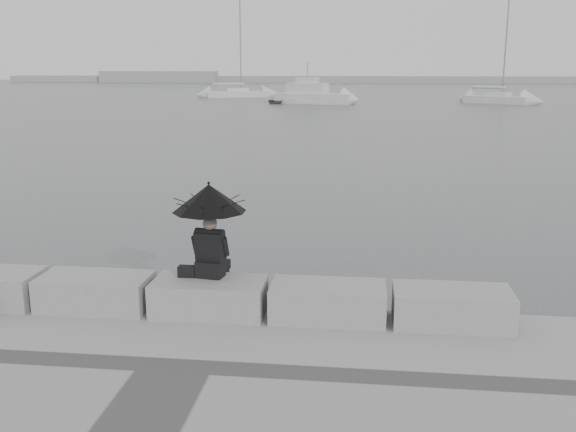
# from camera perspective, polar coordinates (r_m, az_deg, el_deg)

# --- Properties ---
(ground) EXTENTS (360.00, 360.00, 0.00)m
(ground) POSITION_cam_1_polar(r_m,az_deg,el_deg) (9.99, -6.27, -10.31)
(ground) COLOR #45474A
(ground) RESTS_ON ground
(stone_block_left) EXTENTS (1.60, 0.80, 0.50)m
(stone_block_left) POSITION_cam_1_polar(r_m,az_deg,el_deg) (9.84, -16.73, -6.50)
(stone_block_left) COLOR gray
(stone_block_left) RESTS_ON promenade
(stone_block_centre) EXTENTS (1.60, 0.80, 0.50)m
(stone_block_centre) POSITION_cam_1_polar(r_m,az_deg,el_deg) (9.31, -7.01, -7.16)
(stone_block_centre) COLOR gray
(stone_block_centre) RESTS_ON promenade
(stone_block_right) EXTENTS (1.60, 0.80, 0.50)m
(stone_block_right) POSITION_cam_1_polar(r_m,az_deg,el_deg) (9.07, 3.58, -7.64)
(stone_block_right) COLOR gray
(stone_block_right) RESTS_ON promenade
(stone_block_far_right) EXTENTS (1.60, 0.80, 0.50)m
(stone_block_far_right) POSITION_cam_1_polar(r_m,az_deg,el_deg) (9.15, 14.37, -7.87)
(stone_block_far_right) COLOR gray
(stone_block_far_right) RESTS_ON promenade
(seated_person) EXTENTS (1.06, 1.06, 1.39)m
(seated_person) POSITION_cam_1_polar(r_m,az_deg,el_deg) (9.16, -7.02, 0.51)
(seated_person) COLOR black
(seated_person) RESTS_ON stone_block_centre
(bag) EXTENTS (0.25, 0.14, 0.16)m
(bag) POSITION_cam_1_polar(r_m,az_deg,el_deg) (9.41, -8.97, -4.88)
(bag) COLOR black
(bag) RESTS_ON stone_block_centre
(distant_landmass) EXTENTS (180.00, 8.00, 2.80)m
(distant_landmass) POSITION_cam_1_polar(r_m,az_deg,el_deg) (163.78, 3.25, 12.06)
(distant_landmass) COLOR #939698
(distant_landmass) RESTS_ON ground
(sailboat_left) EXTENTS (8.37, 4.87, 12.90)m
(sailboat_left) POSITION_cam_1_polar(r_m,az_deg,el_deg) (86.04, -4.51, 10.82)
(sailboat_left) COLOR white
(sailboat_left) RESTS_ON ground
(sailboat_right) EXTENTS (7.15, 6.06, 12.90)m
(sailboat_right) POSITION_cam_1_polar(r_m,az_deg,el_deg) (74.94, 18.16, 9.89)
(sailboat_right) COLOR white
(sailboat_right) RESTS_ON ground
(motor_cruiser) EXTENTS (8.99, 5.33, 4.50)m
(motor_cruiser) POSITION_cam_1_polar(r_m,az_deg,el_deg) (71.25, 2.36, 10.67)
(motor_cruiser) COLOR white
(motor_cruiser) RESTS_ON ground
(dinghy) EXTENTS (3.17, 2.62, 0.50)m
(dinghy) POSITION_cam_1_polar(r_m,az_deg,el_deg) (71.34, -1.11, 10.17)
(dinghy) COLOR gray
(dinghy) RESTS_ON ground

